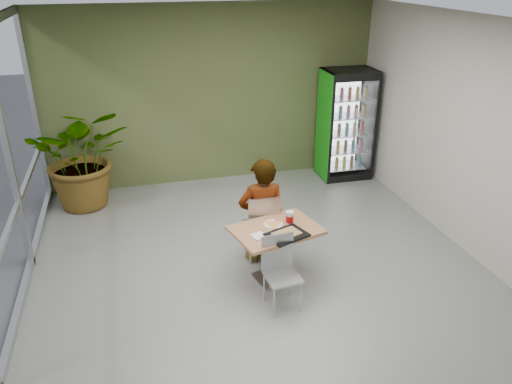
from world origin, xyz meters
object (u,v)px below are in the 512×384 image
at_px(cafeteria_tray, 287,235).
at_px(potted_plant, 83,157).
at_px(dining_table, 276,243).
at_px(beverage_fridge, 346,125).
at_px(chair_near, 280,265).
at_px(seated_woman, 262,220).
at_px(chair_far, 263,223).
at_px(soda_cup, 290,218).

distance_m(cafeteria_tray, potted_plant, 4.03).
bearing_deg(dining_table, beverage_fridge, 52.95).
distance_m(chair_near, cafeteria_tray, 0.40).
distance_m(cafeteria_tray, beverage_fridge, 3.94).
xyz_separation_m(dining_table, potted_plant, (-2.43, 2.94, 0.33)).
relative_size(chair_near, potted_plant, 0.51).
height_order(cafeteria_tray, beverage_fridge, beverage_fridge).
relative_size(chair_near, seated_woman, 0.50).
height_order(dining_table, potted_plant, potted_plant).
distance_m(dining_table, chair_far, 0.50).
bearing_deg(cafeteria_tray, chair_near, -121.67).
bearing_deg(potted_plant, seated_woman, -44.90).
xyz_separation_m(chair_near, beverage_fridge, (2.39, 3.52, 0.50)).
distance_m(soda_cup, potted_plant, 3.90).
xyz_separation_m(chair_far, seated_woman, (0.00, 0.05, 0.01)).
xyz_separation_m(soda_cup, cafeteria_tray, (-0.13, -0.28, -0.07)).
bearing_deg(potted_plant, chair_near, -55.71).
xyz_separation_m(seated_woman, beverage_fridge, (2.32, 2.48, 0.43)).
xyz_separation_m(dining_table, beverage_fridge, (2.29, 3.04, 0.48)).
distance_m(chair_near, potted_plant, 4.16).
bearing_deg(beverage_fridge, soda_cup, -124.03).
relative_size(dining_table, potted_plant, 0.70).
distance_m(chair_near, seated_woman, 1.04).
bearing_deg(chair_far, chair_near, 88.39).
bearing_deg(beverage_fridge, dining_table, -125.91).
xyz_separation_m(cafeteria_tray, potted_plant, (-2.50, 3.16, 0.11)).
bearing_deg(chair_far, soda_cup, 120.46).
distance_m(chair_far, seated_woman, 0.06).
bearing_deg(beverage_fridge, seated_woman, -131.94).
distance_m(chair_far, beverage_fridge, 3.47).
distance_m(chair_far, soda_cup, 0.55).
distance_m(dining_table, potted_plant, 3.83).
distance_m(chair_near, soda_cup, 0.70).
height_order(chair_far, cafeteria_tray, chair_far).
distance_m(seated_woman, soda_cup, 0.59).
bearing_deg(cafeteria_tray, seated_woman, 97.53).
height_order(beverage_fridge, potted_plant, beverage_fridge).
height_order(dining_table, beverage_fridge, beverage_fridge).
xyz_separation_m(seated_woman, soda_cup, (0.23, -0.48, 0.24)).
bearing_deg(chair_near, beverage_fridge, 51.87).
relative_size(chair_near, soda_cup, 4.98).
height_order(chair_far, chair_near, chair_far).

